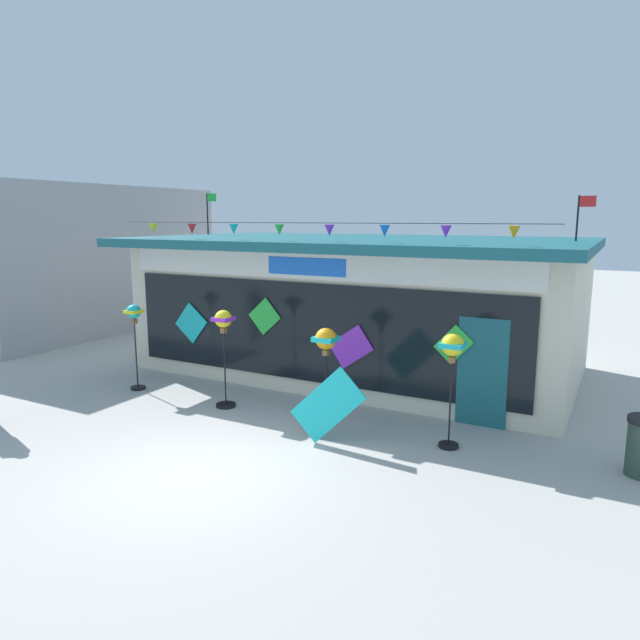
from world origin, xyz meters
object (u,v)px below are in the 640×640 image
(wind_spinner_center_right, at_px, (452,356))
(display_kite_on_ground, at_px, (328,405))
(wind_spinner_center_left, at_px, (326,345))
(wind_spinner_far_left, at_px, (134,324))
(kite_shop_building, at_px, (361,303))
(wind_spinner_left, at_px, (224,333))

(wind_spinner_center_right, distance_m, display_kite_on_ground, 2.20)
(wind_spinner_center_left, bearing_deg, wind_spinner_far_left, -179.74)
(kite_shop_building, relative_size, display_kite_on_ground, 8.51)
(wind_spinner_left, xyz_separation_m, display_kite_on_ground, (2.69, -0.71, -0.83))
(wind_spinner_far_left, bearing_deg, wind_spinner_left, -0.52)
(kite_shop_building, distance_m, wind_spinner_center_right, 5.20)
(wind_spinner_far_left, height_order, wind_spinner_center_right, wind_spinner_center_right)
(kite_shop_building, bearing_deg, wind_spinner_center_left, -74.14)
(kite_shop_building, bearing_deg, wind_spinner_far_left, -131.71)
(kite_shop_building, height_order, wind_spinner_left, kite_shop_building)
(wind_spinner_left, bearing_deg, wind_spinner_center_right, 1.28)
(wind_spinner_far_left, height_order, wind_spinner_center_left, wind_spinner_far_left)
(wind_spinner_far_left, relative_size, wind_spinner_center_right, 0.99)
(wind_spinner_center_right, xyz_separation_m, display_kite_on_ground, (-1.84, -0.81, -0.88))
(wind_spinner_left, distance_m, display_kite_on_ground, 2.90)
(wind_spinner_center_left, relative_size, display_kite_on_ground, 1.47)
(kite_shop_building, distance_m, wind_spinner_center_left, 4.15)
(wind_spinner_far_left, distance_m, display_kite_on_ground, 5.25)
(wind_spinner_left, xyz_separation_m, wind_spinner_center_left, (2.26, 0.04, -0.01))
(kite_shop_building, distance_m, wind_spinner_far_left, 5.38)
(wind_spinner_far_left, height_order, wind_spinner_left, wind_spinner_left)
(kite_shop_building, xyz_separation_m, display_kite_on_ground, (1.56, -4.74, -0.99))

